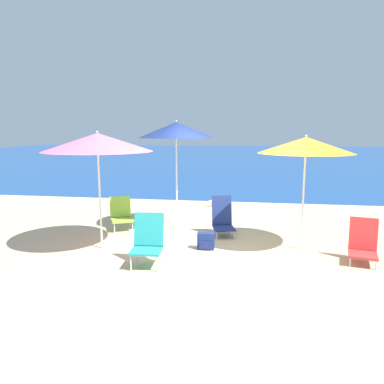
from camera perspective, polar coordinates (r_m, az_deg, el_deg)
name	(u,v)px	position (r m, az deg, el deg)	size (l,w,h in m)	color
ground_plane	(231,254)	(6.86, 5.95, -9.36)	(60.00, 60.00, 0.00)	#D1BA89
sea_water	(247,156)	(31.50, 8.42, 5.41)	(60.00, 40.00, 0.01)	#19478C
beach_umbrella_orange	(306,145)	(7.05, 16.96, 6.81)	(1.71, 1.71, 2.12)	white
beach_umbrella_pink	(98,142)	(7.01, -14.19, 7.34)	(1.99, 1.99, 2.19)	white
beach_umbrella_navy	(176,130)	(8.16, -2.41, 9.41)	(1.63, 1.63, 2.41)	white
beach_chair_lime	(121,214)	(8.55, -10.74, -3.26)	(0.67, 0.72, 0.71)	silver
beach_chair_red	(363,243)	(6.95, 24.61, -7.12)	(0.55, 0.61, 0.74)	silver
beach_chair_navy	(223,218)	(7.93, 4.69, -4.00)	(0.55, 0.64, 0.82)	silver
beach_chair_teal	(148,240)	(6.24, -6.77, -7.21)	(0.53, 0.61, 0.84)	silver
backpack_navy	(206,241)	(7.04, 2.13, -7.48)	(0.31, 0.20, 0.31)	navy
seagull	(212,202)	(10.82, 3.11, -1.54)	(0.27, 0.11, 0.23)	gold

